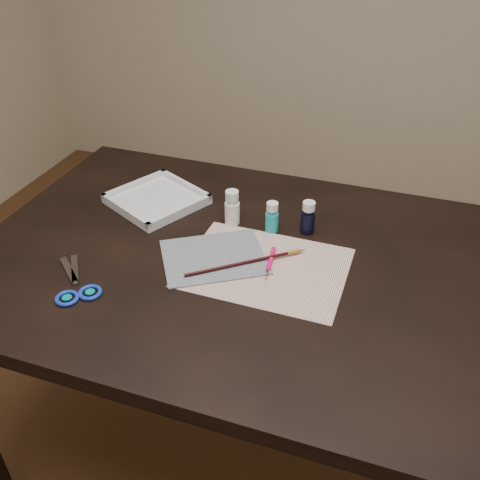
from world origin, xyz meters
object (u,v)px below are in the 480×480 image
(paper, at_px, (265,267))
(canvas, at_px, (214,257))
(paint_bottle_white, at_px, (232,207))
(palette_tray, at_px, (157,199))
(paint_bottle_navy, at_px, (308,217))
(paint_bottle_cyan, at_px, (272,217))
(scissors, at_px, (71,279))

(paper, bearing_deg, canvas, -178.03)
(paint_bottle_white, relative_size, palette_tray, 0.43)
(canvas, relative_size, palette_tray, 1.09)
(canvas, bearing_deg, paint_bottle_white, 93.86)
(paint_bottle_white, bearing_deg, paint_bottle_navy, 6.54)
(paint_bottle_cyan, relative_size, scissors, 0.41)
(scissors, height_order, palette_tray, palette_tray)
(paint_bottle_navy, distance_m, scissors, 0.59)
(paper, bearing_deg, paint_bottle_cyan, 100.94)
(scissors, relative_size, palette_tray, 0.92)
(canvas, distance_m, paint_bottle_navy, 0.27)
(canvas, bearing_deg, paint_bottle_cyan, 58.89)
(palette_tray, bearing_deg, paint_bottle_white, -7.15)
(paint_bottle_navy, xyz_separation_m, palette_tray, (-0.43, 0.01, -0.03))
(paint_bottle_navy, bearing_deg, scissors, -140.97)
(canvas, height_order, palette_tray, palette_tray)
(paint_bottle_white, bearing_deg, canvas, -86.14)
(paint_bottle_white, bearing_deg, paint_bottle_cyan, -0.72)
(paint_bottle_white, bearing_deg, scissors, -126.95)
(paper, bearing_deg, palette_tray, 153.32)
(paint_bottle_white, bearing_deg, palette_tray, 172.85)
(paint_bottle_navy, bearing_deg, paint_bottle_white, -173.46)
(paint_bottle_navy, bearing_deg, paper, -107.71)
(paper, bearing_deg, scissors, -154.48)
(paint_bottle_white, xyz_separation_m, palette_tray, (-0.24, 0.03, -0.03))
(canvas, bearing_deg, palette_tray, 142.00)
(paint_bottle_cyan, bearing_deg, paper, -79.06)
(paper, height_order, paint_bottle_navy, paint_bottle_navy)
(canvas, relative_size, paint_bottle_navy, 2.74)
(paint_bottle_cyan, bearing_deg, paint_bottle_white, 179.28)
(paint_bottle_cyan, relative_size, palette_tray, 0.37)
(paper, height_order, palette_tray, palette_tray)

